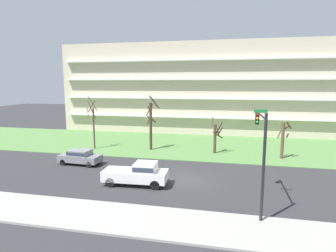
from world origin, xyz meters
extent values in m
plane|color=#2D2D30|center=(0.00, 0.00, 0.00)|extent=(160.00, 160.00, 0.00)
cube|color=#99968E|center=(0.00, -8.00, 0.07)|extent=(80.00, 4.00, 0.15)
cube|color=#547F42|center=(0.00, 14.00, 0.04)|extent=(80.00, 16.00, 0.08)
cube|color=beige|center=(0.00, 28.16, 7.63)|extent=(50.47, 12.33, 15.26)
cube|color=silver|center=(0.00, 21.55, 3.05)|extent=(48.45, 0.90, 0.24)
cube|color=silver|center=(0.00, 21.55, 6.11)|extent=(48.45, 0.90, 0.24)
cube|color=silver|center=(0.00, 21.55, 9.16)|extent=(48.45, 0.90, 0.24)
cube|color=silver|center=(0.00, 21.55, 12.21)|extent=(48.45, 0.90, 0.24)
cylinder|color=#4C3828|center=(-13.18, 9.21, 2.70)|extent=(0.21, 0.21, 5.41)
cylinder|color=#4C3828|center=(-13.05, 8.90, 4.74)|extent=(0.74, 0.38, 1.50)
cylinder|color=#4C3828|center=(-13.57, 9.53, 5.54)|extent=(0.76, 0.90, 1.57)
cylinder|color=#4C3828|center=(-13.76, 8.84, 5.03)|extent=(0.85, 1.25, 1.01)
cylinder|color=#4C3828|center=(-13.00, 8.72, 6.06)|extent=(1.10, 0.47, 1.91)
cylinder|color=#4C3828|center=(-13.34, 8.79, 5.56)|extent=(0.96, 0.43, 1.68)
cylinder|color=#423023|center=(-5.84, 10.25, 3.05)|extent=(0.35, 0.35, 6.09)
cylinder|color=#423023|center=(-6.08, 10.60, 5.18)|extent=(0.90, 0.68, 1.55)
cylinder|color=#423023|center=(-6.10, 10.45, 3.92)|extent=(0.61, 0.72, 1.21)
cylinder|color=#423023|center=(-5.24, 9.81, 6.25)|extent=(1.06, 1.38, 1.70)
cylinder|color=#423023|center=(-5.99, 10.07, 5.29)|extent=(0.55, 0.50, 0.85)
cylinder|color=#423023|center=(-5.44, 10.10, 3.88)|extent=(0.46, 0.94, 0.69)
cylinder|color=#423023|center=(-5.95, 10.00, 4.06)|extent=(0.67, 0.41, 0.91)
cylinder|color=#4C3828|center=(2.27, 10.11, 1.81)|extent=(0.34, 0.34, 3.62)
cylinder|color=#4C3828|center=(1.92, 10.13, 3.94)|extent=(0.22, 0.84, 1.10)
cylinder|color=#4C3828|center=(2.67, 10.52, 2.97)|extent=(1.03, 0.99, 1.89)
cylinder|color=#4C3828|center=(2.65, 10.02, 2.68)|extent=(0.36, 0.91, 1.17)
cylinder|color=#4C3828|center=(2.62, 9.59, 2.42)|extent=(1.20, 0.88, 0.95)
cylinder|color=#4C3828|center=(2.82, 10.40, 2.69)|extent=(0.77, 1.26, 1.30)
cylinder|color=brown|center=(9.82, 9.15, 2.11)|extent=(0.35, 0.35, 4.22)
cylinder|color=brown|center=(10.21, 9.31, 3.63)|extent=(0.50, 0.92, 0.63)
cylinder|color=brown|center=(9.46, 9.33, 2.81)|extent=(0.55, 0.89, 0.82)
cylinder|color=brown|center=(10.31, 9.13, 2.75)|extent=(0.20, 1.08, 0.72)
cylinder|color=brown|center=(10.30, 8.81, 3.99)|extent=(0.87, 1.13, 1.00)
cube|color=slate|center=(-11.46, 2.50, 0.67)|extent=(4.50, 2.05, 0.70)
cube|color=slate|center=(-11.46, 2.50, 1.29)|extent=(2.29, 1.78, 0.55)
cube|color=#2D3847|center=(-11.46, 2.50, 1.29)|extent=(2.25, 1.81, 0.30)
cylinder|color=black|center=(-13.05, 1.80, 0.32)|extent=(0.65, 0.26, 0.64)
cylinder|color=black|center=(-12.95, 3.38, 0.32)|extent=(0.65, 0.26, 0.64)
cylinder|color=black|center=(-9.97, 1.62, 0.32)|extent=(0.65, 0.26, 0.64)
cylinder|color=black|center=(-9.88, 3.20, 0.32)|extent=(0.65, 0.26, 0.64)
cube|color=white|center=(-3.81, -2.00, 0.82)|extent=(5.48, 2.24, 0.85)
cube|color=white|center=(-2.91, -1.96, 1.60)|extent=(1.88, 1.92, 0.70)
cube|color=#2D3847|center=(-2.91, -1.96, 1.60)|extent=(1.85, 1.96, 0.38)
cylinder|color=black|center=(-1.96, -1.03, 0.40)|extent=(0.81, 0.26, 0.80)
cylinder|color=black|center=(-1.88, -2.80, 0.40)|extent=(0.81, 0.26, 0.80)
cylinder|color=black|center=(-5.74, -1.20, 0.40)|extent=(0.81, 0.26, 0.80)
cylinder|color=black|center=(-5.65, -2.97, 0.40)|extent=(0.81, 0.26, 0.80)
cylinder|color=black|center=(5.87, -6.60, 3.40)|extent=(0.18, 0.18, 6.80)
cylinder|color=black|center=(5.87, -4.01, 6.40)|extent=(0.12, 5.17, 0.12)
cube|color=black|center=(5.87, -1.73, 5.90)|extent=(0.28, 0.28, 0.90)
sphere|color=red|center=(5.87, -1.88, 6.20)|extent=(0.20, 0.20, 0.20)
sphere|color=#F2A519|center=(5.87, -1.88, 5.92)|extent=(0.20, 0.20, 0.20)
sphere|color=green|center=(5.87, -1.88, 5.64)|extent=(0.20, 0.20, 0.20)
cube|color=#197238|center=(5.87, -3.76, 6.65)|extent=(0.90, 0.04, 0.24)
camera|label=1|loc=(3.63, -23.53, 8.52)|focal=29.79mm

